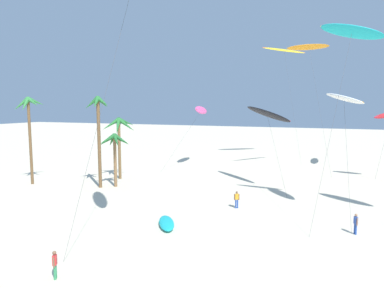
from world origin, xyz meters
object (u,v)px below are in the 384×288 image
(palm_tree_3, at_px, (119,129))
(grounded_kite_0, at_px, (167,223))
(flying_kite_9, at_px, (267,114))
(person_near_left, at_px, (55,264))
(flying_kite_1, at_px, (201,110))
(flying_kite_2, at_px, (344,98))
(flying_kite_8, at_px, (352,32))
(person_near_right, at_px, (237,199))
(palm_tree_0, at_px, (29,113))
(palm_tree_1, at_px, (115,143))
(palm_tree_2, at_px, (98,117))
(flying_kite_6, at_px, (309,47))
(person_foreground_walker, at_px, (356,223))
(flying_kite_3, at_px, (284,50))

(palm_tree_3, bearing_deg, grounded_kite_0, -45.40)
(flying_kite_9, bearing_deg, person_near_left, -105.86)
(flying_kite_1, xyz_separation_m, person_near_left, (4.59, -35.99, -7.98))
(flying_kite_2, relative_size, flying_kite_8, 0.66)
(flying_kite_1, height_order, person_near_right, flying_kite_1)
(flying_kite_1, distance_m, person_near_left, 37.14)
(palm_tree_0, bearing_deg, palm_tree_3, 38.80)
(palm_tree_1, xyz_separation_m, palm_tree_2, (-1.46, -0.98, 3.10))
(palm_tree_3, height_order, flying_kite_8, flying_kite_8)
(palm_tree_0, distance_m, grounded_kite_0, 24.14)
(flying_kite_6, bearing_deg, person_foreground_walker, -78.39)
(palm_tree_0, xyz_separation_m, flying_kite_2, (34.35, 1.53, 1.50))
(person_near_right, bearing_deg, flying_kite_6, 76.77)
(flying_kite_3, relative_size, flying_kite_8, 1.20)
(flying_kite_8, relative_size, flying_kite_9, 1.68)
(palm_tree_1, xyz_separation_m, palm_tree_3, (-2.10, 4.02, 1.33))
(palm_tree_0, relative_size, flying_kite_6, 0.57)
(flying_kite_1, distance_m, person_near_right, 23.86)
(palm_tree_3, distance_m, flying_kite_2, 26.91)
(palm_tree_1, height_order, flying_kite_8, flying_kite_8)
(palm_tree_2, xyz_separation_m, person_near_left, (10.64, -18.22, -7.40))
(palm_tree_3, height_order, person_near_left, palm_tree_3)
(flying_kite_2, height_order, person_foreground_walker, flying_kite_2)
(flying_kite_2, relative_size, flying_kite_6, 0.59)
(palm_tree_2, xyz_separation_m, flying_kite_8, (25.86, -0.80, 7.21))
(palm_tree_0, distance_m, person_foreground_walker, 36.35)
(flying_kite_6, bearing_deg, grounded_kite_0, -108.15)
(grounded_kite_0, height_order, person_foreground_walker, person_foreground_walker)
(flying_kite_3, bearing_deg, grounded_kite_0, -96.19)
(palm_tree_2, distance_m, flying_kite_1, 18.77)
(palm_tree_1, distance_m, flying_kite_2, 24.61)
(palm_tree_2, xyz_separation_m, palm_tree_3, (-0.64, 5.00, -1.77))
(person_near_right, bearing_deg, palm_tree_3, 158.12)
(palm_tree_1, distance_m, grounded_kite_0, 15.56)
(person_foreground_walker, height_order, person_near_right, person_near_right)
(person_near_left, bearing_deg, palm_tree_2, 120.28)
(flying_kite_2, xyz_separation_m, flying_kite_8, (0.32, -0.76, 5.36))
(palm_tree_2, bearing_deg, flying_kite_9, 22.33)
(flying_kite_8, bearing_deg, flying_kite_6, 102.14)
(palm_tree_1, bearing_deg, person_foreground_walker, -13.41)
(palm_tree_1, distance_m, flying_kite_3, 36.24)
(palm_tree_0, height_order, flying_kite_9, palm_tree_0)
(grounded_kite_0, bearing_deg, palm_tree_1, 139.76)
(palm_tree_2, bearing_deg, flying_kite_3, 60.98)
(flying_kite_2, bearing_deg, palm_tree_1, 177.56)
(flying_kite_3, bearing_deg, flying_kite_8, -74.15)
(flying_kite_2, xyz_separation_m, person_foreground_walker, (0.99, -4.96, -9.27))
(palm_tree_0, relative_size, person_foreground_walker, 6.74)
(person_near_right, bearing_deg, person_foreground_walker, -17.09)
(person_near_left, bearing_deg, palm_tree_3, 115.91)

